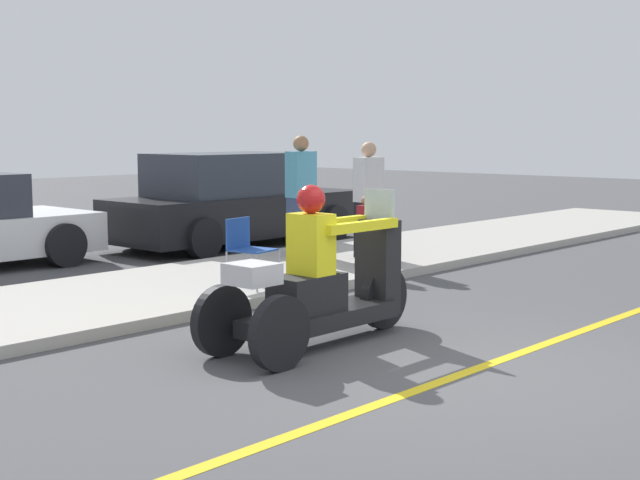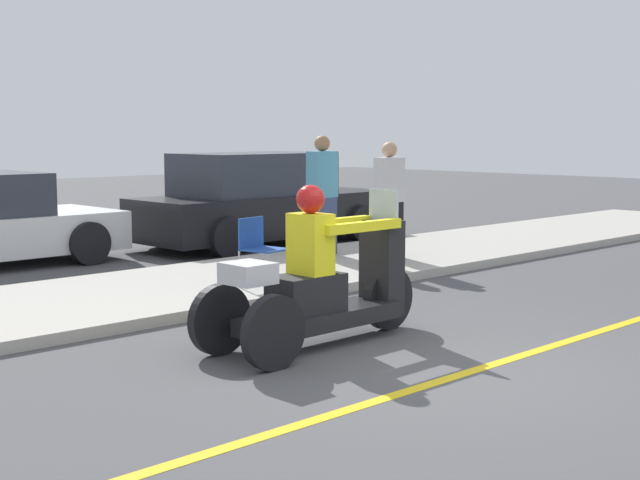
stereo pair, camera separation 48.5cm
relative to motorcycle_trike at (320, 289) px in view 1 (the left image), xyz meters
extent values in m
plane|color=#4C4C4F|center=(0.08, -1.53, -0.53)|extent=(60.00, 60.00, 0.00)
cube|color=gold|center=(-0.01, -1.53, -0.52)|extent=(24.00, 0.12, 0.01)
cube|color=#B2ADA3|center=(0.08, 3.07, -0.47)|extent=(28.00, 2.80, 0.12)
cylinder|color=black|center=(0.94, 0.00, -0.21)|extent=(0.63, 0.10, 0.63)
cylinder|color=black|center=(-0.89, -0.36, -0.21)|extent=(0.63, 0.10, 0.63)
cylinder|color=black|center=(-0.89, 0.36, -0.21)|extent=(0.63, 0.10, 0.63)
cube|color=black|center=(-0.01, 0.00, -0.27)|extent=(1.70, 0.50, 0.16)
cube|color=black|center=(-0.18, 0.00, -0.02)|extent=(0.68, 0.39, 0.35)
cube|color=black|center=(0.84, 0.00, 0.11)|extent=(0.24, 0.39, 0.93)
cube|color=silver|center=(0.86, 0.00, 0.72)|extent=(0.03, 0.36, 0.30)
cube|color=silver|center=(-0.86, 0.00, 0.24)|extent=(0.36, 0.39, 0.18)
cube|color=yellow|center=(-0.13, 0.00, 0.43)|extent=(0.26, 0.38, 0.55)
sphere|color=red|center=(-0.13, 0.00, 0.83)|extent=(0.26, 0.26, 0.26)
cube|color=#726656|center=(0.00, -0.12, -0.02)|extent=(0.14, 0.14, 0.35)
cube|color=#726656|center=(0.00, 0.12, -0.02)|extent=(0.14, 0.14, 0.35)
cube|color=yellow|center=(0.36, -0.20, 0.56)|extent=(0.97, 0.09, 0.09)
cube|color=yellow|center=(0.36, 0.20, 0.56)|extent=(0.97, 0.09, 0.09)
cube|color=black|center=(4.12, 2.80, 0.00)|extent=(0.39, 0.28, 0.82)
cube|color=silver|center=(4.12, 2.80, 0.74)|extent=(0.43, 0.29, 0.65)
sphere|color=tan|center=(4.12, 2.80, 1.17)|extent=(0.22, 0.22, 0.22)
cube|color=#38476B|center=(3.66, 3.73, 0.02)|extent=(0.39, 0.26, 0.86)
cube|color=#4C99B7|center=(3.66, 3.73, 0.80)|extent=(0.43, 0.27, 0.68)
sphere|color=#9E704C|center=(3.66, 3.73, 1.26)|extent=(0.23, 0.23, 0.23)
cube|color=#726656|center=(3.41, 2.27, -0.17)|extent=(0.21, 0.14, 0.47)
cube|color=maroon|center=(3.41, 2.27, 0.25)|extent=(0.23, 0.14, 0.37)
sphere|color=#9E704C|center=(3.41, 2.27, 0.50)|extent=(0.13, 0.13, 0.13)
cylinder|color=#A5A8AD|center=(1.03, 1.92, -0.19)|extent=(0.02, 0.02, 0.44)
cylinder|color=#A5A8AD|center=(1.46, 2.00, -0.19)|extent=(0.02, 0.02, 0.44)
cylinder|color=#A5A8AD|center=(0.95, 2.36, -0.19)|extent=(0.02, 0.02, 0.44)
cylinder|color=#A5A8AD|center=(1.39, 2.43, -0.19)|extent=(0.02, 0.02, 0.44)
cube|color=#1E479E|center=(1.21, 2.18, 0.04)|extent=(0.51, 0.51, 0.02)
cube|color=#1E479E|center=(1.17, 2.40, 0.22)|extent=(0.44, 0.10, 0.38)
cylinder|color=black|center=(1.03, 5.97, -0.21)|extent=(0.64, 0.22, 0.64)
cylinder|color=black|center=(1.03, 7.82, -0.21)|extent=(0.64, 0.22, 0.64)
cube|color=black|center=(4.47, 6.00, 0.00)|extent=(4.71, 1.73, 0.70)
cube|color=#2D333D|center=(4.24, 6.00, 0.71)|extent=(2.59, 1.56, 0.72)
cylinder|color=black|center=(6.00, 5.13, -0.21)|extent=(0.64, 0.22, 0.64)
cylinder|color=black|center=(6.00, 6.87, -0.21)|extent=(0.64, 0.22, 0.64)
cylinder|color=black|center=(2.94, 5.13, -0.21)|extent=(0.64, 0.22, 0.64)
cylinder|color=black|center=(2.94, 6.87, -0.21)|extent=(0.64, 0.22, 0.64)
camera|label=1|loc=(-5.95, -5.42, 1.43)|focal=50.00mm
camera|label=2|loc=(-5.62, -5.77, 1.43)|focal=50.00mm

